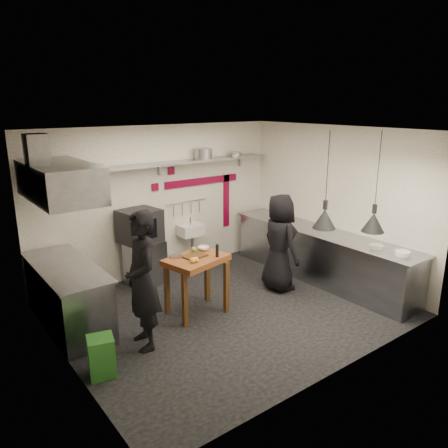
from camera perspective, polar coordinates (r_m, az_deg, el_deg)
floor at (r=7.07m, az=0.54°, el=-11.18°), size 5.00×5.00×0.00m
ceiling at (r=6.32m, az=0.61°, el=12.08°), size 5.00×5.00×0.00m
wall_back at (r=8.27m, az=-8.36°, el=2.98°), size 5.00×0.04×2.80m
wall_front at (r=5.15m, az=15.06°, el=-5.33°), size 5.00×0.04×2.80m
wall_left at (r=5.48m, az=-20.68°, el=-4.53°), size 0.04×4.20×2.80m
wall_right at (r=8.28m, az=14.42°, el=2.66°), size 0.04×4.20×2.80m
red_band_horiz at (r=8.69m, az=-2.86°, el=5.61°), size 1.70×0.02×0.14m
red_band_vert at (r=9.12m, az=0.30°, el=3.05°), size 0.14×0.02×1.10m
red_tile_a at (r=8.27m, az=-6.92°, el=6.91°), size 0.14×0.02×0.14m
red_tile_b at (r=8.15m, az=-8.98°, el=4.77°), size 0.14×0.02×0.14m
back_shelf at (r=7.99m, az=-7.93°, el=7.79°), size 4.60×0.34×0.04m
shelf_bracket_left at (r=7.42m, az=-21.42°, el=5.48°), size 0.04×0.06×0.24m
shelf_bracket_mid at (r=8.13m, az=-8.43°, el=7.20°), size 0.04×0.06×0.24m
shelf_bracket_right at (r=9.19m, az=2.10°, el=8.32°), size 0.04×0.06×0.24m
pan_far_left at (r=7.42m, az=-17.13°, el=7.16°), size 0.27×0.27×0.09m
pan_mid_left at (r=7.47m, az=-16.24°, el=7.20°), size 0.28×0.28×0.07m
stock_pot at (r=8.43m, az=-2.72°, el=9.16°), size 0.36×0.36×0.20m
pan_right at (r=8.90m, az=1.49°, el=9.13°), size 0.34×0.34×0.08m
oven_stand at (r=8.01m, az=-10.24°, el=-5.00°), size 0.68×0.63×0.80m
combi_oven at (r=7.81m, az=-10.97°, el=-0.25°), size 0.74×0.70×0.58m
oven_door at (r=7.59m, az=-9.73°, el=-0.66°), size 0.45×0.10×0.46m
oven_glass at (r=7.55m, az=-9.95°, el=-0.75°), size 0.38×0.08×0.34m
hand_sink at (r=8.55m, az=-4.38°, el=-0.78°), size 0.46×0.34×0.22m
sink_tap at (r=8.50m, az=-4.41°, el=0.38°), size 0.03×0.03×0.14m
sink_drain at (r=8.65m, az=-4.18°, el=-3.64°), size 0.06×0.06×0.66m
utensil_rail at (r=8.53m, az=-4.97°, el=2.91°), size 0.90×0.02×0.02m
counter_right at (r=8.28m, az=12.45°, el=-4.07°), size 0.70×3.80×0.90m
counter_right_top at (r=8.14m, az=12.64°, el=-0.99°), size 0.76×3.90×0.03m
plate_stack at (r=7.22m, az=22.27°, el=-3.56°), size 0.26×0.26×0.07m
small_bowl_right at (r=7.42m, az=19.28°, el=-2.80°), size 0.27×0.27×0.05m
counter_left at (r=6.86m, az=-19.70°, el=-8.92°), size 0.70×1.90×0.90m
counter_left_top at (r=6.68m, az=-20.06°, el=-5.28°), size 0.76×2.00×0.03m
extractor_hood at (r=6.38m, az=-20.67°, el=5.23°), size 0.78×1.60×0.50m
hood_duct at (r=6.26m, az=-23.23°, el=8.50°), size 0.28×0.28×0.50m
green_bin at (r=5.67m, az=-15.71°, el=-16.30°), size 0.37×0.37×0.50m
prep_table at (r=6.83m, az=-3.59°, el=-7.98°), size 1.04×0.83×0.92m
cutting_board at (r=6.67m, az=-3.85°, el=-4.19°), size 0.38×0.29×0.02m
pepper_mill at (r=6.63m, az=-0.90°, el=-3.50°), size 0.06×0.06×0.20m
lemon_a at (r=6.42m, az=-4.12°, el=-4.75°), size 0.09×0.09×0.08m
lemon_b at (r=6.45m, az=-3.70°, el=-4.67°), size 0.09×0.09×0.08m
veg_ball at (r=6.84m, az=-3.99°, el=-3.36°), size 0.12×0.12×0.10m
steel_tray at (r=6.68m, az=-6.27°, el=-4.22°), size 0.23×0.19×0.03m
bowl at (r=6.95m, az=-2.68°, el=-3.20°), size 0.25×0.25×0.06m
heat_lamp_near at (r=6.69m, az=13.29°, el=5.52°), size 0.47×0.47×1.47m
heat_lamp_far at (r=6.91m, az=19.37°, el=5.12°), size 0.45×0.45×1.53m
chef_left at (r=5.84m, az=-10.66°, el=-7.30°), size 0.56×0.75×1.89m
chef_right at (r=7.60m, az=7.28°, el=-2.41°), size 0.67×0.91×1.70m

